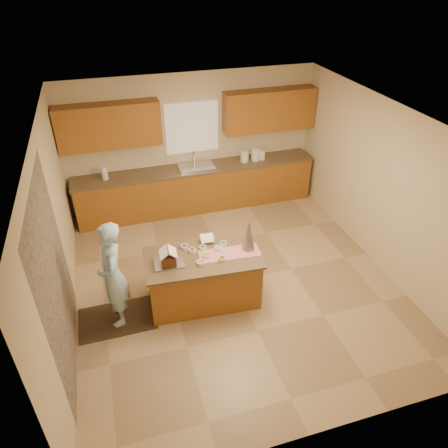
% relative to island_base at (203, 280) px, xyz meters
% --- Properties ---
extents(floor, '(5.50, 5.50, 0.00)m').
position_rel_island_base_xyz_m(floor, '(0.57, 0.29, -0.39)').
color(floor, tan).
rests_on(floor, ground).
extents(ceiling, '(5.50, 5.50, 0.00)m').
position_rel_island_base_xyz_m(ceiling, '(0.57, 0.29, 2.31)').
color(ceiling, silver).
rests_on(ceiling, floor).
extents(wall_back, '(5.50, 5.50, 0.00)m').
position_rel_island_base_xyz_m(wall_back, '(0.57, 3.04, 0.96)').
color(wall_back, beige).
rests_on(wall_back, floor).
extents(wall_front, '(5.50, 5.50, 0.00)m').
position_rel_island_base_xyz_m(wall_front, '(0.57, -2.46, 0.96)').
color(wall_front, beige).
rests_on(wall_front, floor).
extents(wall_left, '(5.50, 5.50, 0.00)m').
position_rel_island_base_xyz_m(wall_left, '(-1.93, 0.29, 0.96)').
color(wall_left, beige).
rests_on(wall_left, floor).
extents(wall_right, '(5.50, 5.50, 0.00)m').
position_rel_island_base_xyz_m(wall_right, '(3.07, 0.29, 0.96)').
color(wall_right, beige).
rests_on(wall_right, floor).
extents(stone_accent, '(0.00, 2.50, 2.50)m').
position_rel_island_base_xyz_m(stone_accent, '(-1.91, -0.51, 0.86)').
color(stone_accent, gray).
rests_on(stone_accent, wall_left).
extents(window_curtain, '(1.05, 0.03, 1.00)m').
position_rel_island_base_xyz_m(window_curtain, '(0.57, 3.01, 1.26)').
color(window_curtain, white).
rests_on(window_curtain, wall_back).
extents(back_counter_base, '(4.80, 0.60, 0.88)m').
position_rel_island_base_xyz_m(back_counter_base, '(0.57, 2.74, 0.05)').
color(back_counter_base, '#9E5320').
rests_on(back_counter_base, floor).
extents(back_counter_top, '(4.85, 0.63, 0.04)m').
position_rel_island_base_xyz_m(back_counter_top, '(0.57, 2.74, 0.51)').
color(back_counter_top, brown).
rests_on(back_counter_top, back_counter_base).
extents(upper_cabinet_left, '(1.85, 0.35, 0.80)m').
position_rel_island_base_xyz_m(upper_cabinet_left, '(-0.98, 2.86, 1.51)').
color(upper_cabinet_left, '#9A5821').
rests_on(upper_cabinet_left, wall_back).
extents(upper_cabinet_right, '(1.85, 0.35, 0.80)m').
position_rel_island_base_xyz_m(upper_cabinet_right, '(2.12, 2.86, 1.51)').
color(upper_cabinet_right, '#9A5821').
rests_on(upper_cabinet_right, wall_back).
extents(sink, '(0.70, 0.45, 0.12)m').
position_rel_island_base_xyz_m(sink, '(0.57, 2.74, 0.50)').
color(sink, silver).
rests_on(sink, back_counter_top).
extents(faucet, '(0.03, 0.03, 0.28)m').
position_rel_island_base_xyz_m(faucet, '(0.57, 2.92, 0.67)').
color(faucet, silver).
rests_on(faucet, back_counter_top).
extents(island_base, '(1.66, 0.91, 0.79)m').
position_rel_island_base_xyz_m(island_base, '(0.00, 0.00, 0.00)').
color(island_base, '#9E5320').
rests_on(island_base, floor).
extents(island_top, '(1.73, 0.98, 0.04)m').
position_rel_island_base_xyz_m(island_top, '(0.00, 0.00, 0.41)').
color(island_top, brown).
rests_on(island_top, island_base).
extents(table_runner, '(0.91, 0.38, 0.01)m').
position_rel_island_base_xyz_m(table_runner, '(0.40, -0.03, 0.43)').
color(table_runner, '#AE0C0F').
rests_on(table_runner, island_top).
extents(baking_tray, '(0.43, 0.33, 0.02)m').
position_rel_island_base_xyz_m(baking_tray, '(-0.49, -0.01, 0.44)').
color(baking_tray, silver).
rests_on(baking_tray, island_top).
extents(cookbook, '(0.21, 0.17, 0.08)m').
position_rel_island_base_xyz_m(cookbook, '(0.16, 0.33, 0.51)').
color(cookbook, white).
rests_on(cookbook, island_top).
extents(tinsel_tree, '(0.21, 0.21, 0.49)m').
position_rel_island_base_xyz_m(tinsel_tree, '(0.70, -0.00, 0.68)').
color(tinsel_tree, '#AFB0BB').
rests_on(tinsel_tree, island_top).
extents(rug, '(1.10, 0.72, 0.01)m').
position_rel_island_base_xyz_m(rug, '(-1.33, -0.04, -0.39)').
color(rug, black).
rests_on(rug, floor).
extents(boy, '(0.40, 0.60, 1.62)m').
position_rel_island_base_xyz_m(boy, '(-1.28, -0.04, 0.43)').
color(boy, '#ACD7F4').
rests_on(boy, rug).
extents(canister_a, '(0.16, 0.16, 0.22)m').
position_rel_island_base_xyz_m(canister_a, '(1.58, 2.74, 0.64)').
color(canister_a, white).
rests_on(canister_a, back_counter_top).
extents(canister_b, '(0.18, 0.18, 0.26)m').
position_rel_island_base_xyz_m(canister_b, '(1.83, 2.74, 0.66)').
color(canister_b, white).
rests_on(canister_b, back_counter_top).
extents(canister_c, '(0.14, 0.14, 0.20)m').
position_rel_island_base_xyz_m(canister_c, '(1.96, 2.74, 0.63)').
color(canister_c, white).
rests_on(canister_c, back_counter_top).
extents(paper_towel, '(0.11, 0.11, 0.24)m').
position_rel_island_base_xyz_m(paper_towel, '(-1.19, 2.74, 0.65)').
color(paper_towel, white).
rests_on(paper_towel, back_counter_top).
extents(gingerbread_house, '(0.26, 0.27, 0.25)m').
position_rel_island_base_xyz_m(gingerbread_house, '(-0.49, -0.01, 0.55)').
color(gingerbread_house, '#5A2917').
rests_on(gingerbread_house, baking_tray).
extents(candy_bowls, '(0.69, 0.55, 0.05)m').
position_rel_island_base_xyz_m(candy_bowls, '(0.08, 0.08, 0.45)').
color(candy_bowls, green).
rests_on(candy_bowls, island_top).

